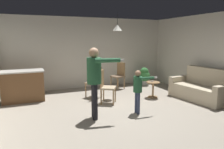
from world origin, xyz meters
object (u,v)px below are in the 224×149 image
person_child (138,87)px  dining_chair_by_counter (119,74)px  dining_chair_near_wall (95,81)px  side_table_by_couch (153,88)px  kitchen_counter (23,86)px  potted_plant_corner (144,75)px  couch_floral (200,89)px  dining_chair_centre_back (106,85)px  spare_remote_on_table (152,81)px  person_adult (95,75)px

person_child → dining_chair_by_counter: 2.79m
person_child → dining_chair_near_wall: 1.90m
side_table_by_couch → person_child: 1.67m
kitchen_counter → potted_plant_corner: size_ratio=1.73×
couch_floral → dining_chair_centre_back: bearing=67.9°
dining_chair_near_wall → kitchen_counter: bearing=138.8°
potted_plant_corner → dining_chair_centre_back: bearing=-144.1°
kitchen_counter → spare_remote_on_table: bearing=-17.2°
dining_chair_by_counter → dining_chair_centre_back: size_ratio=1.00×
dining_chair_centre_back → spare_remote_on_table: dining_chair_centre_back is taller
dining_chair_near_wall → couch_floral: bearing=-54.7°
couch_floral → side_table_by_couch: couch_floral is taller
person_adult → dining_chair_centre_back: bearing=156.5°
person_adult → potted_plant_corner: 4.10m
dining_chair_near_wall → potted_plant_corner: bearing=-6.1°
person_child → dining_chair_by_counter: (0.70, 2.70, -0.15)m
person_child → dining_chair_by_counter: size_ratio=1.12×
dining_chair_centre_back → dining_chair_near_wall: bearing=-139.3°
side_table_by_couch → person_adult: size_ratio=0.31×
person_adult → dining_chair_near_wall: bearing=171.6°
person_adult → potted_plant_corner: bearing=141.8°
couch_floral → dining_chair_near_wall: 3.35m
dining_chair_by_counter → kitchen_counter: bearing=73.0°
couch_floral → dining_chair_near_wall: same height
person_child → spare_remote_on_table: person_child is taller
side_table_by_couch → spare_remote_on_table: bearing=168.1°
dining_chair_centre_back → spare_remote_on_table: bearing=121.9°
dining_chair_by_counter → potted_plant_corner: size_ratio=1.37×
person_adult → couch_floral: bearing=103.4°
side_table_by_couch → spare_remote_on_table: (-0.04, 0.01, 0.21)m
kitchen_counter → dining_chair_near_wall: (2.16, -0.49, 0.07)m
person_child → kitchen_counter: bearing=-127.9°
potted_plant_corner → spare_remote_on_table: 1.86m
potted_plant_corner → kitchen_counter: bearing=-173.7°
dining_chair_near_wall → dining_chair_by_counter: bearing=6.8°
kitchen_counter → potted_plant_corner: kitchen_counter is taller
dining_chair_near_wall → spare_remote_on_table: (1.70, -0.70, -0.01)m
couch_floral → spare_remote_on_table: couch_floral is taller
couch_floral → side_table_by_couch: 1.47m
person_adult → dining_chair_centre_back: size_ratio=1.70×
dining_chair_centre_back → spare_remote_on_table: (1.60, -0.01, -0.01)m
potted_plant_corner → dining_chair_by_counter: bearing=-174.3°
side_table_by_couch → dining_chair_near_wall: bearing=157.9°
couch_floral → person_adult: size_ratio=1.11×
dining_chair_near_wall → dining_chair_centre_back: (0.10, -0.69, 0.00)m
dining_chair_by_counter → side_table_by_couch: bearing=173.6°
side_table_by_couch → dining_chair_centre_back: dining_chair_centre_back is taller
potted_plant_corner → dining_chair_near_wall: bearing=-157.7°
couch_floral → dining_chair_centre_back: 3.00m
couch_floral → dining_chair_centre_back: same height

